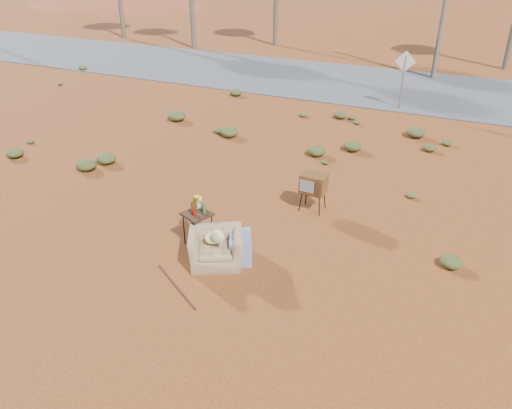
% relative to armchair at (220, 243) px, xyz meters
% --- Properties ---
extents(ground, '(140.00, 140.00, 0.00)m').
position_rel_armchair_xyz_m(ground, '(-0.24, -0.01, -0.43)').
color(ground, brown).
rests_on(ground, ground).
extents(highway, '(140.00, 7.00, 0.04)m').
position_rel_armchair_xyz_m(highway, '(-0.24, 14.99, -0.41)').
color(highway, '#565659').
rests_on(highway, ground).
extents(dirt_mound, '(26.00, 18.00, 2.00)m').
position_rel_armchair_xyz_m(dirt_mound, '(-30.24, 33.99, -0.43)').
color(dirt_mound, '#943A23').
rests_on(dirt_mound, ground).
extents(armchair, '(1.37, 1.28, 0.92)m').
position_rel_armchair_xyz_m(armchair, '(0.00, 0.00, 0.00)').
color(armchair, '#967852').
rests_on(armchair, ground).
extents(tv_unit, '(0.60, 0.49, 0.94)m').
position_rel_armchair_xyz_m(tv_unit, '(0.95, 2.86, 0.27)').
color(tv_unit, black).
rests_on(tv_unit, ground).
extents(side_table, '(0.70, 0.70, 1.07)m').
position_rel_armchair_xyz_m(side_table, '(-0.76, 0.40, 0.36)').
color(side_table, '#352113').
rests_on(side_table, ground).
extents(rusty_bar, '(1.38, 0.88, 0.04)m').
position_rel_armchair_xyz_m(rusty_bar, '(-0.36, -1.11, -0.41)').
color(rusty_bar, '#4F2215').
rests_on(rusty_bar, ground).
extents(road_sign, '(0.78, 0.06, 2.19)m').
position_rel_armchair_xyz_m(road_sign, '(1.26, 11.99, 1.07)').
color(road_sign, brown).
rests_on(road_sign, ground).
extents(scrub_patch, '(17.49, 8.07, 0.33)m').
position_rel_armchair_xyz_m(scrub_patch, '(-1.07, 4.39, -0.29)').
color(scrub_patch, '#454D21').
rests_on(scrub_patch, ground).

